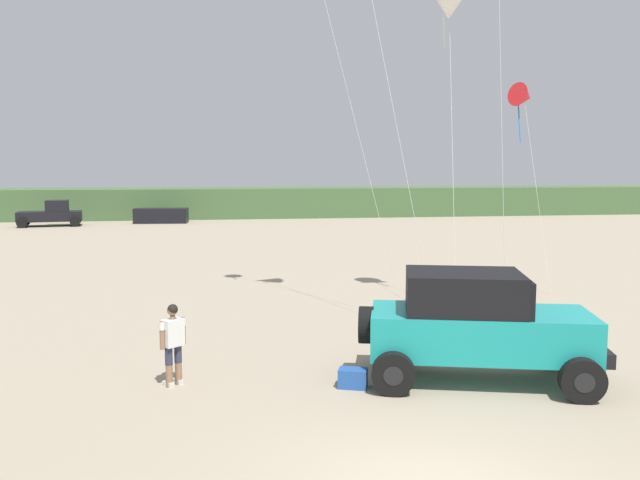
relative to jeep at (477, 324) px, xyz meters
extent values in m
cube|color=#426038|center=(1.20, 47.63, 0.12)|extent=(90.00, 7.30, 2.64)
cube|color=teal|center=(0.07, -0.02, -0.19)|extent=(4.74, 2.98, 0.90)
cube|color=teal|center=(1.65, -0.47, 0.18)|extent=(1.52, 1.93, 0.12)
cube|color=black|center=(-0.27, 0.08, 0.66)|extent=(2.70, 2.33, 0.80)
cube|color=black|center=(0.88, -0.25, 0.62)|extent=(0.56, 1.63, 0.72)
cube|color=black|center=(2.26, -0.65, -0.46)|extent=(0.69, 1.79, 0.28)
cylinder|color=black|center=(-2.16, 0.62, -0.09)|extent=(0.50, 0.83, 0.77)
cylinder|color=black|center=(2.03, 0.49, -0.78)|extent=(0.89, 0.52, 0.84)
cylinder|color=black|center=(2.03, 0.49, -0.78)|extent=(0.45, 0.41, 0.38)
cylinder|color=black|center=(1.47, -1.49, -0.78)|extent=(0.89, 0.52, 0.84)
cylinder|color=black|center=(1.47, -1.49, -0.78)|extent=(0.45, 0.41, 0.38)
cylinder|color=black|center=(-1.33, 1.45, -0.78)|extent=(0.89, 0.52, 0.84)
cylinder|color=black|center=(-1.33, 1.45, -0.78)|extent=(0.45, 0.41, 0.38)
cylinder|color=black|center=(-1.90, -0.53, -0.78)|extent=(0.89, 0.52, 0.84)
cylinder|color=black|center=(-1.90, -0.53, -0.78)|extent=(0.45, 0.41, 0.38)
cylinder|color=#8C664C|center=(-6.18, 0.65, -0.95)|extent=(0.14, 0.14, 0.49)
cylinder|color=#2D3347|center=(-6.18, 0.65, -0.56)|extent=(0.15, 0.15, 0.36)
cube|color=silver|center=(-6.21, 0.68, -1.15)|extent=(0.25, 0.27, 0.10)
cylinder|color=#8C664C|center=(-6.01, 0.79, -0.95)|extent=(0.14, 0.14, 0.49)
cylinder|color=#2D3347|center=(-6.01, 0.79, -0.56)|extent=(0.15, 0.15, 0.36)
cube|color=silver|center=(-6.04, 0.82, -1.15)|extent=(0.25, 0.27, 0.10)
cube|color=silver|center=(-6.10, 0.72, -0.11)|extent=(0.48, 0.45, 0.54)
cylinder|color=#8C664C|center=(-6.30, 0.56, -0.12)|extent=(0.09, 0.09, 0.56)
cylinder|color=silver|center=(-6.30, 0.56, 0.07)|extent=(0.11, 0.11, 0.16)
cylinder|color=#8C664C|center=(-5.90, 0.88, -0.12)|extent=(0.09, 0.09, 0.56)
cylinder|color=silver|center=(-5.90, 0.88, 0.07)|extent=(0.11, 0.11, 0.16)
cylinder|color=#8C664C|center=(-6.10, 0.72, 0.20)|extent=(0.10, 0.10, 0.08)
sphere|color=#8C664C|center=(-6.10, 0.72, 0.34)|extent=(0.21, 0.21, 0.21)
sphere|color=black|center=(-6.09, 0.71, 0.36)|extent=(0.21, 0.21, 0.21)
cube|color=#23519E|center=(-2.57, 0.01, -1.01)|extent=(0.65, 0.53, 0.38)
cube|color=black|center=(-17.59, 39.65, -0.44)|extent=(4.83, 2.56, 0.76)
cube|color=black|center=(-17.04, 39.73, 0.36)|extent=(1.85, 2.02, 0.84)
cylinder|color=black|center=(-15.91, 40.96, -0.82)|extent=(0.79, 0.37, 0.76)
cylinder|color=black|center=(-15.60, 38.88, -0.82)|extent=(0.79, 0.37, 0.76)
cylinder|color=black|center=(-19.57, 40.42, -0.82)|extent=(0.79, 0.37, 0.76)
cylinder|color=black|center=(-19.26, 38.34, -0.82)|extent=(0.79, 0.37, 0.76)
cube|color=black|center=(-9.41, 41.28, -0.60)|extent=(4.33, 2.05, 1.20)
cylinder|color=silver|center=(-1.32, 6.43, 5.23)|extent=(2.97, 1.94, 12.77)
cone|color=white|center=(2.06, 7.48, 8.17)|extent=(1.40, 1.41, 1.64)
cylinder|color=white|center=(1.91, 7.48, 7.39)|extent=(0.05, 0.23, 0.97)
cylinder|color=silver|center=(1.58, 5.65, 3.51)|extent=(0.98, 3.67, 9.32)
cone|color=red|center=(6.56, 11.30, 5.91)|extent=(1.31, 1.40, 1.30)
cylinder|color=blue|center=(6.41, 11.30, 4.91)|extent=(0.05, 0.35, 1.49)
cylinder|color=silver|center=(6.42, 9.78, 2.38)|extent=(0.31, 3.05, 7.07)
cylinder|color=silver|center=(-0.64, 4.52, 5.24)|extent=(1.87, 3.08, 12.77)
cylinder|color=silver|center=(2.56, 4.67, 4.99)|extent=(0.04, 1.48, 12.28)
camera|label=1|loc=(-5.27, -12.13, 3.13)|focal=36.13mm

